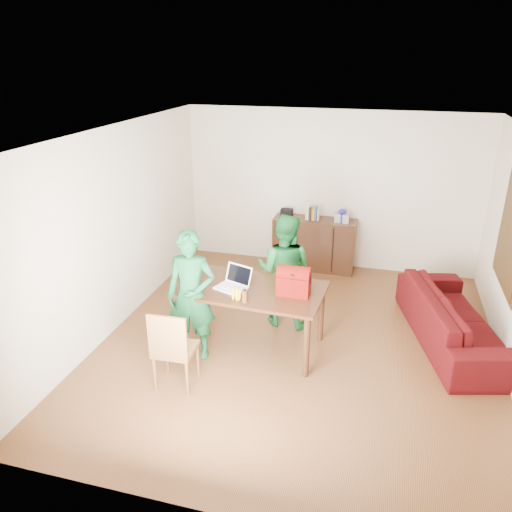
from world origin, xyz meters
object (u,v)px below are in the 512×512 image
(laptop, at_px, (231,285))
(bottle, at_px, (245,296))
(table, at_px, (252,296))
(person_near, at_px, (191,296))
(sofa, at_px, (454,319))
(chair, at_px, (176,362))
(red_bag, at_px, (294,283))
(person_far, at_px, (284,270))

(laptop, bearing_deg, bottle, -28.31)
(table, xyz_separation_m, laptop, (-0.24, -0.09, 0.16))
(person_near, distance_m, sofa, 3.42)
(bottle, bearing_deg, sofa, 25.56)
(chair, relative_size, red_bag, 2.49)
(laptop, height_order, red_bag, red_bag)
(laptop, relative_size, red_bag, 1.11)
(laptop, bearing_deg, red_bag, 24.46)
(red_bag, bearing_deg, chair, -138.87)
(bottle, bearing_deg, chair, -136.64)
(sofa, bearing_deg, laptop, 92.79)
(person_near, height_order, red_bag, person_near)
(table, bearing_deg, laptop, -155.32)
(table, relative_size, person_far, 1.15)
(table, relative_size, red_bag, 4.69)
(table, distance_m, laptop, 0.30)
(red_bag, distance_m, sofa, 2.24)
(bottle, height_order, red_bag, red_bag)
(person_far, relative_size, bottle, 9.40)
(laptop, height_order, bottle, laptop)
(laptop, height_order, sofa, laptop)
(person_far, bearing_deg, bottle, 81.73)
(table, xyz_separation_m, person_near, (-0.65, -0.39, 0.10))
(chair, relative_size, person_far, 0.61)
(red_bag, bearing_deg, table, 177.55)
(chair, relative_size, person_near, 0.59)
(person_far, relative_size, red_bag, 4.07)
(table, xyz_separation_m, red_bag, (0.53, -0.03, 0.25))
(chair, xyz_separation_m, laptop, (0.38, 0.90, 0.60))
(person_near, relative_size, laptop, 3.80)
(chair, bearing_deg, person_far, 60.34)
(chair, bearing_deg, table, 55.73)
(red_bag, bearing_deg, laptop, -174.32)
(bottle, xyz_separation_m, sofa, (2.49, 1.19, -0.58))
(table, distance_m, sofa, 2.67)
(bottle, height_order, sofa, bottle)
(table, xyz_separation_m, person_far, (0.26, 0.71, 0.07))
(chair, bearing_deg, bottle, 40.88)
(chair, distance_m, person_far, 1.98)
(person_far, bearing_deg, table, 73.79)
(red_bag, bearing_deg, person_near, -162.26)
(chair, distance_m, laptop, 1.15)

